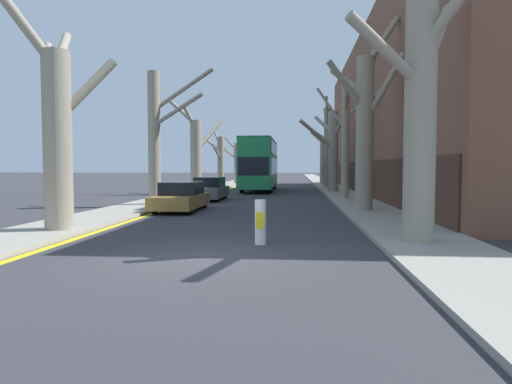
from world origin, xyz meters
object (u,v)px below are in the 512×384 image
street_tree_left_3 (220,160)px  traffic_bollard (260,222)px  street_tree_right_0 (423,94)px  street_tree_right_5 (322,159)px  parked_car_1 (209,189)px  double_decker_bus (260,162)px  street_tree_left_0 (57,126)px  street_tree_right_4 (327,145)px  street_tree_left_1 (157,133)px  street_tree_right_1 (365,122)px  parked_car_0 (181,197)px  street_tree_left_4 (235,161)px  street_tree_right_3 (332,148)px  street_tree_right_2 (345,138)px  street_tree_left_2 (196,151)px

street_tree_left_3 → traffic_bollard: size_ratio=4.97×
street_tree_left_3 → street_tree_right_0: bearing=-71.8°
street_tree_right_5 → parked_car_1: street_tree_right_5 is taller
street_tree_left_3 → double_decker_bus: (4.21, -5.11, -0.26)m
street_tree_left_0 → street_tree_right_5: 39.22m
street_tree_right_4 → street_tree_left_1: bearing=-115.4°
street_tree_right_1 → parked_car_0: size_ratio=1.97×
street_tree_left_0 → double_decker_bus: street_tree_left_0 is taller
street_tree_left_4 → parked_car_1: bearing=-85.8°
parked_car_1 → traffic_bollard: size_ratio=3.79×
street_tree_right_3 → parked_car_1: bearing=-132.4°
street_tree_left_1 → street_tree_left_3: (-0.28, 20.68, -1.01)m
street_tree_right_1 → parked_car_1: size_ratio=2.02×
street_tree_right_2 → street_tree_right_3: bearing=91.1°
street_tree_left_4 → double_decker_bus: street_tree_left_4 is taller
street_tree_left_4 → parked_car_1: street_tree_left_4 is taller
street_tree_right_2 → street_tree_left_3: bearing=122.7°
parked_car_1 → street_tree_right_0: bearing=-61.6°
street_tree_right_4 → parked_car_0: size_ratio=1.88×
street_tree_right_5 → parked_car_0: bearing=-104.7°
street_tree_left_3 → street_tree_left_4: street_tree_left_3 is taller
street_tree_left_4 → parked_car_1: size_ratio=1.24×
street_tree_left_4 → parked_car_0: 33.00m
street_tree_left_1 → parked_car_1: bearing=68.5°
street_tree_left_2 → street_tree_right_5: (10.18, 18.33, -0.27)m
street_tree_right_4 → street_tree_right_5: (0.07, 7.93, -1.18)m
street_tree_left_0 → traffic_bollard: (6.21, -1.57, -2.63)m
street_tree_right_0 → street_tree_right_1: size_ratio=0.87×
street_tree_left_2 → street_tree_right_2: street_tree_left_2 is taller
street_tree_left_1 → street_tree_left_4: bearing=90.3°
street_tree_left_2 → street_tree_right_5: street_tree_left_2 is taller
street_tree_left_0 → street_tree_left_1: bearing=89.1°
street_tree_left_4 → street_tree_right_4: street_tree_right_4 is taller
street_tree_left_3 → street_tree_right_4: bearing=-0.3°
street_tree_left_1 → street_tree_right_2: bearing=26.4°
street_tree_left_4 → street_tree_right_0: (10.23, -41.43, 1.06)m
street_tree_left_3 → street_tree_right_0: 33.13m
street_tree_right_1 → traffic_bollard: size_ratio=7.68×
street_tree_right_2 → double_decker_bus: 12.28m
street_tree_right_4 → street_tree_right_5: bearing=89.5°
street_tree_right_2 → street_tree_right_5: size_ratio=1.12×
street_tree_left_3 → double_decker_bus: street_tree_left_3 is taller
street_tree_right_3 → double_decker_bus: street_tree_right_3 is taller
parked_car_0 → street_tree_right_5: bearing=75.3°
street_tree_right_0 → street_tree_right_5: bearing=90.3°
street_tree_left_0 → parked_car_0: bearing=74.8°
street_tree_left_1 → street_tree_right_5: size_ratio=1.12×
street_tree_left_3 → street_tree_right_5: (10.16, 7.89, 0.23)m
street_tree_right_1 → street_tree_right_2: bearing=91.0°
street_tree_left_0 → street_tree_right_2: 17.40m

